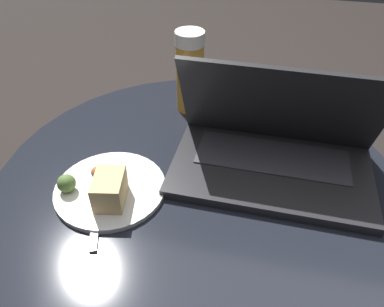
% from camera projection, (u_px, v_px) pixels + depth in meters
% --- Properties ---
extents(table, '(0.76, 0.76, 0.53)m').
position_uv_depth(table, '(197.00, 221.00, 0.79)').
color(table, black).
rests_on(table, ground_plane).
extents(laptop, '(0.37, 0.22, 0.21)m').
position_uv_depth(laptop, '(274.00, 150.00, 0.70)').
color(laptop, '#232326').
rests_on(laptop, table).
extents(beer_glass, '(0.06, 0.06, 0.19)m').
position_uv_depth(beer_glass, '(190.00, 72.00, 0.84)').
color(beer_glass, gold).
rests_on(beer_glass, table).
extents(snack_plate, '(0.20, 0.20, 0.06)m').
position_uv_depth(snack_plate, '(107.00, 188.00, 0.66)').
color(snack_plate, silver).
rests_on(snack_plate, table).
extents(fork, '(0.08, 0.18, 0.00)m').
position_uv_depth(fork, '(98.00, 201.00, 0.65)').
color(fork, '#B2B2B7').
rests_on(fork, table).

